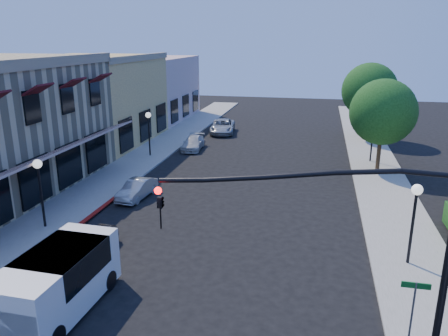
% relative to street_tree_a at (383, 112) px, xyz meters
% --- Properties ---
extents(sidewalk_left, '(3.50, 50.00, 0.12)m').
position_rel_street_tree_a_xyz_m(sidewalk_left, '(-17.55, 5.00, -4.13)').
color(sidewalk_left, gray).
rests_on(sidewalk_left, ground).
extents(sidewalk_right, '(3.50, 50.00, 0.12)m').
position_rel_street_tree_a_xyz_m(sidewalk_right, '(-0.05, 5.00, -4.13)').
color(sidewalk_right, gray).
rests_on(sidewalk_right, ground).
extents(curb_red_strip, '(0.25, 10.00, 0.06)m').
position_rel_street_tree_a_xyz_m(curb_red_strip, '(-15.70, -14.00, -4.19)').
color(curb_red_strip, maroon).
rests_on(curb_red_strip, ground).
extents(yellow_stucco_building, '(10.00, 12.00, 7.60)m').
position_rel_street_tree_a_xyz_m(yellow_stucco_building, '(-24.30, 4.00, -0.39)').
color(yellow_stucco_building, tan).
rests_on(yellow_stucco_building, ground).
extents(pink_stucco_building, '(10.00, 12.00, 7.00)m').
position_rel_street_tree_a_xyz_m(pink_stucco_building, '(-24.30, 16.00, -0.69)').
color(pink_stucco_building, '#C79E96').
rests_on(pink_stucco_building, ground).
extents(street_tree_a, '(4.56, 4.56, 6.48)m').
position_rel_street_tree_a_xyz_m(street_tree_a, '(0.00, 0.00, 0.00)').
color(street_tree_a, '#372616').
rests_on(street_tree_a, ground).
extents(street_tree_b, '(4.94, 4.94, 7.02)m').
position_rel_street_tree_a_xyz_m(street_tree_b, '(0.00, 10.00, 0.35)').
color(street_tree_b, '#372616').
rests_on(street_tree_b, ground).
extents(signal_mast_arm, '(8.01, 0.39, 6.00)m').
position_rel_street_tree_a_xyz_m(signal_mast_arm, '(-2.94, -20.50, -0.11)').
color(signal_mast_arm, black).
rests_on(signal_mast_arm, ground).
extents(street_name_sign, '(0.80, 0.06, 2.50)m').
position_rel_street_tree_a_xyz_m(street_name_sign, '(-1.30, -19.80, -2.50)').
color(street_name_sign, '#595B5E').
rests_on(street_name_sign, ground).
extents(lamppost_left_near, '(0.44, 0.44, 3.57)m').
position_rel_street_tree_a_xyz_m(lamppost_left_near, '(-17.30, -14.00, -1.46)').
color(lamppost_left_near, black).
rests_on(lamppost_left_near, ground).
extents(lamppost_left_far, '(0.44, 0.44, 3.57)m').
position_rel_street_tree_a_xyz_m(lamppost_left_far, '(-17.30, 0.00, -1.46)').
color(lamppost_left_far, black).
rests_on(lamppost_left_far, ground).
extents(lamppost_right_near, '(0.44, 0.44, 3.57)m').
position_rel_street_tree_a_xyz_m(lamppost_right_near, '(-0.30, -14.00, -1.46)').
color(lamppost_right_near, black).
rests_on(lamppost_right_near, ground).
extents(lamppost_right_far, '(0.44, 0.44, 3.57)m').
position_rel_street_tree_a_xyz_m(lamppost_right_far, '(-0.30, 2.00, -1.46)').
color(lamppost_right_far, black).
rests_on(lamppost_right_far, ground).
extents(white_van, '(2.30, 4.98, 2.18)m').
position_rel_street_tree_a_xyz_m(white_van, '(-12.66, -20.05, -2.93)').
color(white_van, white).
rests_on(white_van, ground).
extents(parked_car_a, '(1.39, 3.23, 1.09)m').
position_rel_street_tree_a_xyz_m(parked_car_a, '(-13.60, -16.00, -3.65)').
color(parked_car_a, black).
rests_on(parked_car_a, ground).
extents(parked_car_b, '(1.47, 3.42, 1.10)m').
position_rel_street_tree_a_xyz_m(parked_car_b, '(-14.54, -9.00, -3.65)').
color(parked_car_b, '#A5A8AA').
rests_on(parked_car_b, ground).
extents(parked_car_c, '(1.80, 3.87, 1.09)m').
position_rel_street_tree_a_xyz_m(parked_car_c, '(-14.60, 3.00, -3.65)').
color(parked_car_c, '#B9B9B7').
rests_on(parked_car_c, ground).
extents(parked_car_d, '(2.86, 5.07, 1.34)m').
position_rel_street_tree_a_xyz_m(parked_car_d, '(-13.60, 10.00, -3.53)').
color(parked_car_d, '#AFB2B5').
rests_on(parked_car_d, ground).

